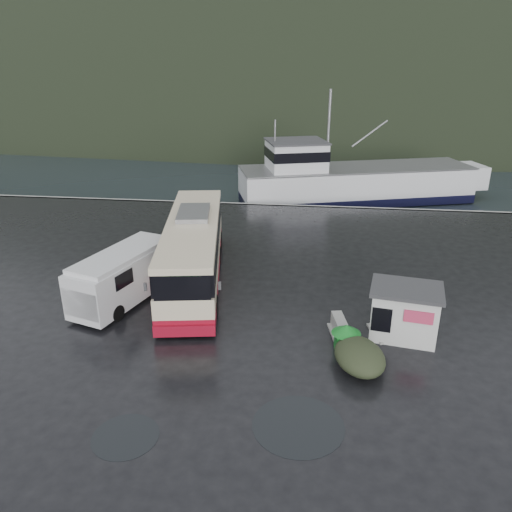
# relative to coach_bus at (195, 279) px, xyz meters

# --- Properties ---
(ground) EXTENTS (160.00, 160.00, 0.00)m
(ground) POSITION_rel_coach_bus_xyz_m (3.93, -4.48, 0.00)
(ground) COLOR black
(ground) RESTS_ON ground
(harbor_water) EXTENTS (300.00, 180.00, 0.02)m
(harbor_water) POSITION_rel_coach_bus_xyz_m (3.93, 105.52, 0.00)
(harbor_water) COLOR black
(harbor_water) RESTS_ON ground
(quay_edge) EXTENTS (160.00, 0.60, 1.50)m
(quay_edge) POSITION_rel_coach_bus_xyz_m (3.93, 15.52, 0.00)
(quay_edge) COLOR #999993
(quay_edge) RESTS_ON ground
(headland) EXTENTS (780.00, 540.00, 570.00)m
(headland) POSITION_rel_coach_bus_xyz_m (13.93, 245.52, 0.00)
(headland) COLOR black
(headland) RESTS_ON ground
(coach_bus) EXTENTS (5.37, 13.61, 3.75)m
(coach_bus) POSITION_rel_coach_bus_xyz_m (0.00, 0.00, 0.00)
(coach_bus) COLOR beige
(coach_bus) RESTS_ON ground
(white_van) EXTENTS (4.13, 6.94, 2.75)m
(white_van) POSITION_rel_coach_bus_xyz_m (-2.94, -3.02, 0.00)
(white_van) COLOR silver
(white_van) RESTS_ON ground
(waste_bin_left) EXTENTS (0.99, 0.99, 1.28)m
(waste_bin_left) POSITION_rel_coach_bus_xyz_m (8.18, -6.51, 0.00)
(waste_bin_left) COLOR #147221
(waste_bin_left) RESTS_ON ground
(waste_bin_right) EXTENTS (1.07, 1.07, 1.46)m
(waste_bin_right) POSITION_rel_coach_bus_xyz_m (10.44, -3.71, 0.00)
(waste_bin_right) COLOR #147221
(waste_bin_right) RESTS_ON ground
(dome_tent) EXTENTS (2.60, 3.17, 1.09)m
(dome_tent) POSITION_rel_coach_bus_xyz_m (8.69, -7.71, 0.00)
(dome_tent) COLOR #2D3520
(dome_tent) RESTS_ON ground
(ticket_kiosk) EXTENTS (3.46, 2.84, 2.43)m
(ticket_kiosk) POSITION_rel_coach_bus_xyz_m (10.82, -4.91, 0.00)
(ticket_kiosk) COLOR silver
(ticket_kiosk) RESTS_ON ground
(jersey_barrier_a) EXTENTS (1.05, 1.68, 0.78)m
(jersey_barrier_a) POSITION_rel_coach_bus_xyz_m (7.97, -5.07, 0.00)
(jersey_barrier_a) COLOR #999993
(jersey_barrier_a) RESTS_ON ground
(jersey_barrier_b) EXTENTS (1.31, 1.91, 0.87)m
(jersey_barrier_b) POSITION_rel_coach_bus_xyz_m (9.95, -4.91, 0.00)
(jersey_barrier_b) COLOR #999993
(jersey_barrier_b) RESTS_ON ground
(fishing_trawler) EXTENTS (26.63, 13.10, 10.44)m
(fishing_trawler) POSITION_rel_coach_bus_xyz_m (10.48, 22.64, 0.00)
(fishing_trawler) COLOR silver
(fishing_trawler) RESTS_ON ground
(puddles) EXTENTS (8.53, 3.99, 0.01)m
(puddles) POSITION_rel_coach_bus_xyz_m (4.46, -11.86, 0.01)
(puddles) COLOR black
(puddles) RESTS_ON ground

